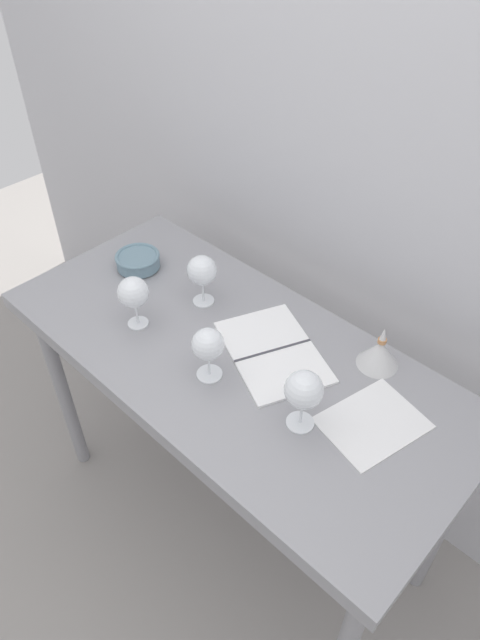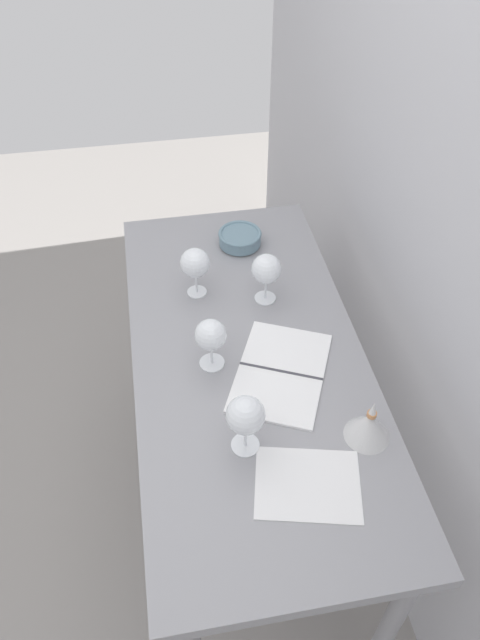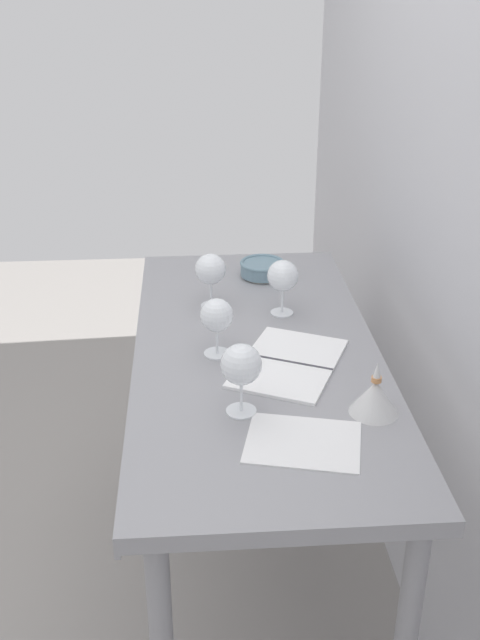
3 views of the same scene
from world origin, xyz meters
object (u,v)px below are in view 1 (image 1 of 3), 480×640
(wine_glass_near_right, at_px, (304,391))
(tasting_bowl, at_px, (138,260))
(decanter_funnel, at_px, (379,353))
(open_notebook, at_px, (273,351))
(wine_glass_near_center, at_px, (208,346))
(wine_glass_near_left, at_px, (133,293))
(tasting_sheet_upper, at_px, (373,423))
(wine_glass_far_left, at_px, (202,271))

(wine_glass_near_right, height_order, tasting_bowl, wine_glass_near_right)
(decanter_funnel, bearing_deg, open_notebook, -144.83)
(wine_glass_near_center, relative_size, decanter_funnel, 1.21)
(tasting_bowl, bearing_deg, wine_glass_near_left, -38.98)
(wine_glass_near_right, xyz_separation_m, open_notebook, (-0.21, 0.14, -0.12))
(wine_glass_near_right, bearing_deg, open_notebook, 146.84)
(wine_glass_near_center, relative_size, open_notebook, 0.39)
(wine_glass_near_center, bearing_deg, wine_glass_near_right, 8.75)
(wine_glass_near_left, height_order, tasting_sheet_upper, wine_glass_near_left)
(wine_glass_near_right, distance_m, tasting_bowl, 0.81)
(wine_glass_near_left, bearing_deg, wine_glass_near_right, 4.76)
(wine_glass_near_right, relative_size, decanter_funnel, 1.32)
(wine_glass_near_center, distance_m, tasting_bowl, 0.55)
(wine_glass_far_left, relative_size, open_notebook, 0.41)
(open_notebook, height_order, tasting_bowl, tasting_bowl)
(wine_glass_near_center, xyz_separation_m, tasting_bowl, (-0.52, 0.17, -0.08))
(wine_glass_near_right, distance_m, wine_glass_near_left, 0.58)
(wine_glass_far_left, relative_size, decanter_funnel, 1.26)
(tasting_sheet_upper, bearing_deg, wine_glass_near_left, -153.01)
(wine_glass_near_center, bearing_deg, wine_glass_far_left, 139.56)
(tasting_bowl, bearing_deg, tasting_sheet_upper, -0.18)
(wine_glass_near_right, height_order, open_notebook, wine_glass_near_right)
(wine_glass_near_right, bearing_deg, wine_glass_far_left, 163.00)
(wine_glass_near_left, height_order, decanter_funnel, wine_glass_near_left)
(decanter_funnel, bearing_deg, wine_glass_near_left, -149.71)
(wine_glass_far_left, distance_m, wine_glass_near_center, 0.31)
(wine_glass_far_left, height_order, tasting_sheet_upper, wine_glass_far_left)
(wine_glass_near_left, relative_size, tasting_sheet_upper, 0.67)
(wine_glass_near_right, xyz_separation_m, wine_glass_near_left, (-0.58, -0.05, -0.00))
(wine_glass_near_left, distance_m, wine_glass_near_center, 0.30)
(wine_glass_far_left, bearing_deg, tasting_sheet_upper, -2.91)
(wine_glass_near_right, xyz_separation_m, decanter_funnel, (0.02, 0.30, -0.08))
(wine_glass_far_left, distance_m, wine_glass_near_left, 0.22)
(tasting_sheet_upper, xyz_separation_m, decanter_funnel, (-0.11, 0.18, 0.04))
(tasting_bowl, bearing_deg, open_notebook, 1.05)
(wine_glass_near_right, bearing_deg, wine_glass_near_center, -171.25)
(wine_glass_far_left, xyz_separation_m, wine_glass_near_center, (0.24, -0.20, -0.01))
(wine_glass_far_left, bearing_deg, decanter_funnel, 15.24)
(decanter_funnel, bearing_deg, tasting_bowl, -167.86)
(wine_glass_near_left, bearing_deg, tasting_sheet_upper, 13.69)
(tasting_sheet_upper, height_order, tasting_bowl, tasting_bowl)
(wine_glass_near_center, distance_m, decanter_funnel, 0.47)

